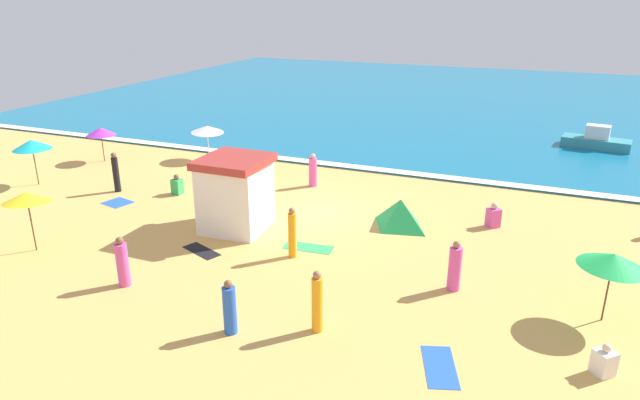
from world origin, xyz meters
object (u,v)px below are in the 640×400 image
object	(u,v)px
lifeguard_cabana	(236,193)
beach_umbrella_3	(27,197)
beachgoer_7	(604,361)
beachgoer_10	(317,303)
small_boat_0	(596,140)
beach_umbrella_4	(207,129)
beachgoer_2	(123,263)
beachgoer_12	(230,309)
beachgoer_4	(313,171)
beachgoer_8	(493,216)
beach_umbrella_5	(32,145)
beachgoer_1	(116,172)
beachgoer_9	(292,233)
beachgoer_11	(177,186)
beach_umbrella_2	(101,131)
beach_umbrella_0	(613,261)
beachgoer_0	(455,267)

from	to	relation	value
lifeguard_cabana	beach_umbrella_3	world-z (taller)	lifeguard_cabana
beachgoer_7	beachgoer_10	bearing A→B (deg)	-172.84
small_boat_0	beach_umbrella_4	bearing A→B (deg)	-152.48
beach_umbrella_4	beachgoer_2	distance (m)	14.13
beachgoer_10	beachgoer_12	xyz separation A→B (m)	(-2.12, -0.96, -0.14)
beachgoer_4	beachgoer_12	bearing A→B (deg)	-77.51
lifeguard_cabana	beachgoer_8	distance (m)	10.03
beachgoer_2	beach_umbrella_5	bearing A→B (deg)	148.85
beachgoer_8	beachgoer_10	world-z (taller)	beachgoer_10
beach_umbrella_3	beachgoer_1	size ratio (longest dim) A/B	1.23
beachgoer_12	beachgoer_9	bearing A→B (deg)	94.69
beachgoer_1	beachgoer_2	distance (m)	9.37
beachgoer_1	beachgoer_11	size ratio (longest dim) A/B	1.98
beach_umbrella_2	beach_umbrella_4	bearing A→B (deg)	25.83
beach_umbrella_3	beachgoer_7	distance (m)	18.32
beachgoer_2	beachgoer_8	world-z (taller)	beachgoer_2
beach_umbrella_0	beachgoer_10	size ratio (longest dim) A/B	1.26
beachgoer_10	beachgoer_12	distance (m)	2.33
beachgoer_0	beachgoer_9	bearing A→B (deg)	177.78
beach_umbrella_5	beachgoer_9	distance (m)	14.75
small_boat_0	lifeguard_cabana	bearing A→B (deg)	-126.73
beach_umbrella_5	beachgoer_1	distance (m)	4.37
beachgoer_8	beachgoer_11	distance (m)	13.75
beachgoer_1	small_boat_0	distance (m)	26.40
beachgoer_4	small_boat_0	world-z (taller)	beachgoer_4
beachgoer_2	beachgoer_9	world-z (taller)	beachgoer_9
beachgoer_0	beachgoer_2	distance (m)	10.23
beachgoer_2	beach_umbrella_0	bearing A→B (deg)	13.95
lifeguard_cabana	beachgoer_4	size ratio (longest dim) A/B	1.79
beach_umbrella_3	small_boat_0	distance (m)	29.53
beach_umbrella_0	beachgoer_7	xyz separation A→B (m)	(-0.13, -2.60, -1.50)
beach_umbrella_4	beachgoer_4	size ratio (longest dim) A/B	1.51
beach_umbrella_3	small_boat_0	bearing A→B (deg)	49.71
beachgoer_10	beach_umbrella_4	bearing A→B (deg)	131.97
lifeguard_cabana	beachgoer_10	distance (m)	7.77
beachgoer_2	beachgoer_7	xyz separation A→B (m)	(13.61, 0.82, -0.41)
beach_umbrella_4	beach_umbrella_2	bearing A→B (deg)	-154.17
small_boat_0	beach_umbrella_2	bearing A→B (deg)	-152.82
beachgoer_9	beachgoer_4	bearing A→B (deg)	107.47
beach_umbrella_4	beachgoer_12	world-z (taller)	beach_umbrella_4
lifeguard_cabana	beachgoer_12	xyz separation A→B (m)	(3.45, -6.33, -0.71)
beach_umbrella_5	beachgoer_0	world-z (taller)	beach_umbrella_5
beachgoer_9	beach_umbrella_3	bearing A→B (deg)	-161.13
lifeguard_cabana	beachgoer_0	size ratio (longest dim) A/B	1.74
beach_umbrella_0	beach_umbrella_3	distance (m)	18.56
beach_umbrella_0	beach_umbrella_5	xyz separation A→B (m)	(-24.20, 2.91, 0.11)
beach_umbrella_3	beach_umbrella_5	distance (m)	8.00
beachgoer_7	beachgoer_9	distance (m)	10.05
beachgoer_8	beachgoer_12	xyz separation A→B (m)	(-5.74, -10.21, 0.30)
beach_umbrella_2	beach_umbrella_3	bearing A→B (deg)	-59.75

